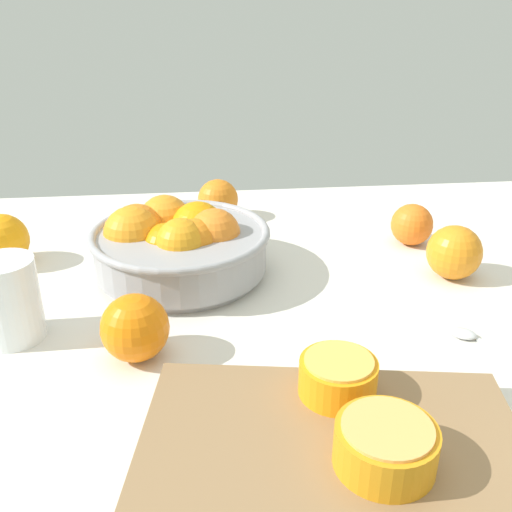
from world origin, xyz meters
TOP-DOWN VIEW (x-y plane):
  - ground_plane at (0.00, 0.00)cm, footprint 121.14×90.29cm
  - fruit_bowl at (-13.27, 8.33)cm, footprint 26.07×26.07cm
  - juice_glass at (-32.74, -7.16)cm, footprint 7.31×7.31cm
  - cutting_board at (1.29, -30.86)cm, footprint 37.79×26.61cm
  - orange_half_0 at (3.21, -24.37)cm, footprint 7.78×7.78cm
  - orange_half_1 at (4.99, -34.06)cm, footprint 8.76×8.76cm
  - loose_orange_0 at (-17.57, -12.91)cm, footprint 7.86×7.86cm
  - loose_orange_1 at (-6.27, 29.81)cm, footprint 7.34×7.34cm
  - loose_orange_2 at (24.91, 15.04)cm, footprint 6.84×6.84cm
  - loose_orange_3 at (26.82, 2.80)cm, footprint 7.94×7.94cm
  - loose_orange_4 at (-39.76, 14.00)cm, footprint 8.04×8.04cm
  - spoon at (25.02, -14.99)cm, footprint 14.52×10.11cm

SIDE VIEW (x-z plane):
  - ground_plane at x=0.00cm, z-range -3.00..0.00cm
  - spoon at x=25.02cm, z-range -0.07..0.93cm
  - cutting_board at x=1.29cm, z-range 0.00..2.18cm
  - loose_orange_2 at x=24.91cm, z-range 0.00..6.84cm
  - loose_orange_1 at x=-6.27cm, z-range 0.00..7.34cm
  - loose_orange_0 at x=-17.57cm, z-range 0.00..7.86cm
  - loose_orange_3 at x=26.82cm, z-range 0.00..7.94cm
  - loose_orange_4 at x=-39.76cm, z-range 0.00..8.04cm
  - orange_half_0 at x=3.21cm, z-range 2.15..6.13cm
  - orange_half_1 at x=4.99cm, z-range 2.15..6.24cm
  - juice_glass at x=-32.74cm, z-range -0.74..9.64cm
  - fruit_bowl at x=-13.27cm, z-range -0.35..10.05cm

